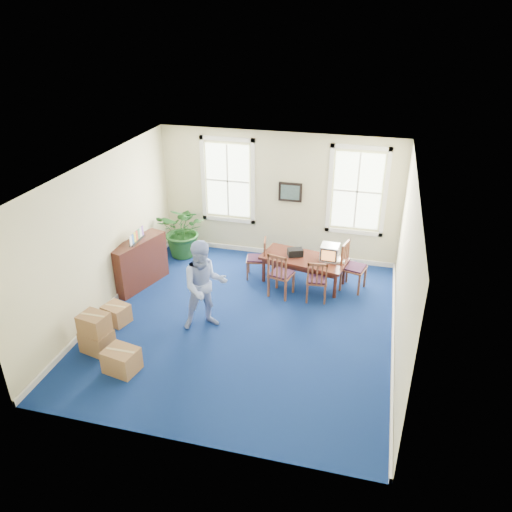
% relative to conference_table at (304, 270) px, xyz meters
% --- Properties ---
extents(floor, '(6.50, 6.50, 0.00)m').
position_rel_conference_table_xyz_m(floor, '(-0.90, -1.93, -0.33)').
color(floor, navy).
rests_on(floor, ground).
extents(ceiling, '(6.50, 6.50, 0.00)m').
position_rel_conference_table_xyz_m(ceiling, '(-0.90, -1.93, 2.87)').
color(ceiling, white).
rests_on(ceiling, ground).
extents(wall_back, '(6.50, 0.00, 6.50)m').
position_rel_conference_table_xyz_m(wall_back, '(-0.90, 1.32, 1.27)').
color(wall_back, beige).
rests_on(wall_back, ground).
extents(wall_front, '(6.50, 0.00, 6.50)m').
position_rel_conference_table_xyz_m(wall_front, '(-0.90, -5.18, 1.27)').
color(wall_front, beige).
rests_on(wall_front, ground).
extents(wall_left, '(0.00, 6.50, 6.50)m').
position_rel_conference_table_xyz_m(wall_left, '(-3.90, -1.93, 1.27)').
color(wall_left, beige).
rests_on(wall_left, ground).
extents(wall_right, '(0.00, 6.50, 6.50)m').
position_rel_conference_table_xyz_m(wall_right, '(2.10, -1.93, 1.27)').
color(wall_right, beige).
rests_on(wall_right, ground).
extents(baseboard_back, '(6.00, 0.04, 0.12)m').
position_rel_conference_table_xyz_m(baseboard_back, '(-0.90, 1.29, -0.27)').
color(baseboard_back, white).
rests_on(baseboard_back, ground).
extents(baseboard_left, '(0.04, 6.50, 0.12)m').
position_rel_conference_table_xyz_m(baseboard_left, '(-3.87, -1.93, -0.27)').
color(baseboard_left, white).
rests_on(baseboard_left, ground).
extents(baseboard_right, '(0.04, 6.50, 0.12)m').
position_rel_conference_table_xyz_m(baseboard_right, '(2.07, -1.93, -0.27)').
color(baseboard_right, white).
rests_on(baseboard_right, ground).
extents(window_left, '(1.40, 0.12, 2.20)m').
position_rel_conference_table_xyz_m(window_left, '(-2.20, 1.30, 1.57)').
color(window_left, white).
rests_on(window_left, ground).
extents(window_right, '(1.40, 0.12, 2.20)m').
position_rel_conference_table_xyz_m(window_right, '(1.00, 1.30, 1.57)').
color(window_right, white).
rests_on(window_right, ground).
extents(wall_picture, '(0.58, 0.06, 0.48)m').
position_rel_conference_table_xyz_m(wall_picture, '(-0.60, 1.27, 1.42)').
color(wall_picture, black).
rests_on(wall_picture, ground).
extents(conference_table, '(2.06, 1.23, 0.66)m').
position_rel_conference_table_xyz_m(conference_table, '(0.00, 0.00, 0.00)').
color(conference_table, '#481E15').
rests_on(conference_table, ground).
extents(crt_tv, '(0.42, 0.45, 0.36)m').
position_rel_conference_table_xyz_m(crt_tv, '(0.57, 0.04, 0.51)').
color(crt_tv, '#B7B7BC').
rests_on(crt_tv, conference_table).
extents(game_console, '(0.20, 0.23, 0.05)m').
position_rel_conference_table_xyz_m(game_console, '(0.83, 0.00, 0.36)').
color(game_console, white).
rests_on(game_console, conference_table).
extents(equipment_bag, '(0.40, 0.34, 0.17)m').
position_rel_conference_table_xyz_m(equipment_bag, '(-0.22, 0.04, 0.41)').
color(equipment_bag, black).
rests_on(equipment_bag, conference_table).
extents(chair_near_left, '(0.58, 0.58, 1.07)m').
position_rel_conference_table_xyz_m(chair_near_left, '(-0.39, -0.66, 0.21)').
color(chair_near_left, brown).
rests_on(chair_near_left, ground).
extents(chair_near_right, '(0.50, 0.50, 1.00)m').
position_rel_conference_table_xyz_m(chair_near_right, '(0.39, -0.66, 0.17)').
color(chair_near_right, brown).
rests_on(chair_near_right, ground).
extents(chair_end_left, '(0.51, 0.51, 0.98)m').
position_rel_conference_table_xyz_m(chair_end_left, '(-1.14, 0.00, 0.16)').
color(chair_end_left, brown).
rests_on(chair_end_left, ground).
extents(chair_end_right, '(0.61, 0.61, 1.11)m').
position_rel_conference_table_xyz_m(chair_end_right, '(1.14, 0.00, 0.23)').
color(chair_end_right, brown).
rests_on(chair_end_right, ground).
extents(man, '(1.14, 1.06, 1.87)m').
position_rel_conference_table_xyz_m(man, '(-1.61, -2.22, 0.61)').
color(man, '#8CA0DD').
rests_on(man, ground).
extents(credenza, '(0.84, 1.53, 1.16)m').
position_rel_conference_table_xyz_m(credenza, '(-3.64, -1.03, 0.25)').
color(credenza, '#481E15').
rests_on(credenza, ground).
extents(brochure_rack, '(0.14, 0.59, 0.26)m').
position_rel_conference_table_xyz_m(brochure_rack, '(-3.62, -1.03, 0.96)').
color(brochure_rack, '#99999E').
rests_on(brochure_rack, credenza).
extents(potted_plant, '(1.29, 1.13, 1.41)m').
position_rel_conference_table_xyz_m(potted_plant, '(-3.20, 0.65, 0.38)').
color(potted_plant, '#1A4A1B').
rests_on(potted_plant, ground).
extents(cardboard_boxes, '(1.78, 1.78, 0.83)m').
position_rel_conference_table_xyz_m(cardboard_boxes, '(-3.12, -3.39, 0.09)').
color(cardboard_boxes, '#9B6B41').
rests_on(cardboard_boxes, ground).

